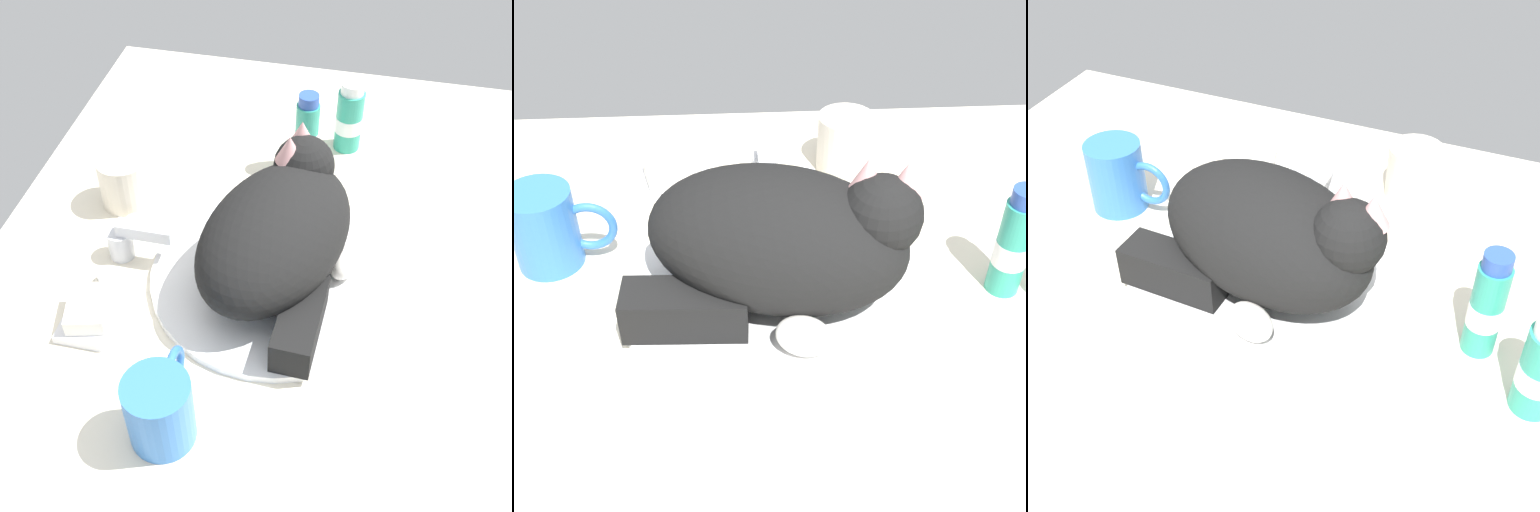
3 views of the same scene
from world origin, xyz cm
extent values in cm
cube|color=silver|center=(0.00, 0.00, -1.50)|extent=(110.00, 82.50, 3.00)
cylinder|color=white|center=(0.00, 0.00, 0.58)|extent=(33.64, 33.64, 1.17)
cylinder|color=silver|center=(0.00, 21.87, 2.23)|extent=(3.60, 3.60, 4.47)
cube|color=silver|center=(0.00, 17.99, 5.47)|extent=(2.00, 7.77, 2.00)
cylinder|color=silver|center=(-5.42, 21.87, 0.90)|extent=(2.80, 2.80, 1.80)
cylinder|color=silver|center=(5.42, 21.87, 0.90)|extent=(2.80, 2.80, 1.80)
ellipsoid|color=black|center=(0.00, 0.00, 8.31)|extent=(31.21, 24.56, 14.28)
sphere|color=black|center=(10.16, -1.84, 12.24)|extent=(10.40, 10.40, 8.29)
ellipsoid|color=white|center=(8.58, -1.35, 10.09)|extent=(6.51, 5.97, 4.56)
cone|color=#DB9E9E|center=(8.82, 0.10, 15.76)|extent=(4.68, 4.68, 3.73)
cone|color=#DB9E9E|center=(12.38, -1.02, 15.76)|extent=(4.68, 4.68, 3.73)
cube|color=black|center=(-9.48, -5.11, 3.66)|extent=(12.87, 5.52, 4.98)
ellipsoid|color=white|center=(2.12, -9.21, 3.41)|extent=(6.42, 5.11, 4.48)
cylinder|color=#3372C6|center=(-25.63, 7.57, 4.86)|extent=(7.57, 7.57, 9.71)
torus|color=#3372C6|center=(-20.65, 7.57, 4.86)|extent=(6.44, 1.00, 6.44)
cylinder|color=silver|center=(11.00, 25.19, 3.98)|extent=(7.48, 7.48, 7.97)
cube|color=white|center=(-12.13, 21.85, 0.60)|extent=(9.00, 6.40, 1.20)
cube|color=white|center=(-12.13, 21.85, 2.42)|extent=(7.89, 6.50, 2.44)
cylinder|color=teal|center=(25.29, 0.30, 5.75)|extent=(3.65, 3.65, 11.50)
cylinder|color=white|center=(25.29, 0.30, 5.17)|extent=(3.73, 3.73, 2.87)
cylinder|color=#2D51AD|center=(25.29, 0.30, 12.40)|extent=(3.11, 3.11, 1.80)
cylinder|color=teal|center=(31.82, -5.92, 5.19)|extent=(4.35, 4.35, 10.37)
cylinder|color=white|center=(31.82, -5.92, 4.67)|extent=(4.43, 4.43, 2.59)
cylinder|color=white|center=(31.82, -5.92, 11.27)|extent=(3.69, 3.69, 1.80)
camera|label=1|loc=(-60.74, -10.89, 69.71)|focal=47.55mm
camera|label=2|loc=(-3.89, -54.89, 53.09)|focal=48.56mm
camera|label=3|loc=(26.45, -57.60, 58.30)|focal=49.78mm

